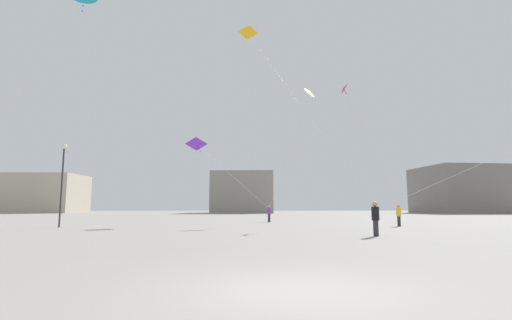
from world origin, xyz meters
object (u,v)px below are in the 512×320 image
(person_in_yellow, at_px, (399,214))
(lamppost_east, at_px, (63,173))
(person_in_black, at_px, (375,217))
(building_left_hall, at_px, (38,194))
(kite_crimson_diamond, at_px, (344,89))
(building_centre_hall, at_px, (244,193))
(person_in_purple, at_px, (269,213))
(kite_amber_delta, at_px, (252,39))
(kite_lime_diamond, at_px, (310,93))
(kite_violet_delta, at_px, (198,145))
(building_right_hall, at_px, (461,190))

(person_in_yellow, height_order, lamppost_east, lamppost_east)
(person_in_black, bearing_deg, building_left_hall, 158.56)
(kite_crimson_diamond, relative_size, building_left_hall, 0.53)
(kite_crimson_diamond, height_order, building_centre_hall, kite_crimson_diamond)
(person_in_purple, height_order, kite_crimson_diamond, kite_crimson_diamond)
(person_in_yellow, xyz_separation_m, kite_amber_delta, (-11.40, -6.03, 11.15))
(person_in_black, bearing_deg, kite_lime_diamond, 120.54)
(building_centre_hall, relative_size, lamppost_east, 3.10)
(kite_violet_delta, xyz_separation_m, building_left_hall, (-49.98, 67.08, -1.90))
(kite_amber_delta, xyz_separation_m, building_left_hall, (-54.55, 77.10, -7.09))
(kite_crimson_diamond, bearing_deg, building_right_hall, 52.24)
(kite_lime_diamond, bearing_deg, kite_crimson_diamond, -65.62)
(person_in_black, distance_m, kite_amber_delta, 13.22)
(person_in_yellow, distance_m, building_centre_hall, 70.27)
(kite_violet_delta, bearing_deg, building_centre_hall, 86.47)
(person_in_yellow, bearing_deg, kite_lime_diamond, 17.48)
(person_in_yellow, height_order, person_in_purple, person_in_yellow)
(building_centre_hall, xyz_separation_m, building_right_hall, (54.00, -6.52, 0.58))
(kite_crimson_diamond, distance_m, kite_lime_diamond, 5.77)
(person_in_purple, distance_m, building_centre_hall, 61.19)
(building_left_hall, height_order, lamppost_east, building_left_hall)
(person_in_yellow, relative_size, building_centre_hall, 0.09)
(kite_violet_delta, height_order, building_right_hall, building_right_hall)
(kite_violet_delta, bearing_deg, person_in_yellow, -14.03)
(building_centre_hall, bearing_deg, lamppost_east, -100.74)
(kite_lime_diamond, height_order, lamppost_east, kite_lime_diamond)
(person_in_black, bearing_deg, kite_crimson_diamond, 111.23)
(kite_violet_delta, bearing_deg, person_in_purple, 32.30)
(kite_amber_delta, bearing_deg, kite_lime_diamond, 67.97)
(building_left_hall, xyz_separation_m, building_centre_hall, (54.00, -1.96, 0.16))
(building_right_hall, height_order, lamppost_east, building_right_hall)
(kite_amber_delta, bearing_deg, lamppost_east, 159.25)
(person_in_black, distance_m, kite_crimson_diamond, 18.86)
(lamppost_east, bearing_deg, building_centre_hall, 79.26)
(kite_lime_diamond, distance_m, building_centre_hall, 59.98)
(kite_amber_delta, height_order, kite_crimson_diamond, kite_crimson_diamond)
(kite_lime_diamond, distance_m, building_left_hall, 86.71)
(person_in_yellow, relative_size, kite_violet_delta, 0.22)
(building_centre_hall, bearing_deg, building_right_hall, -6.88)
(person_in_yellow, distance_m, building_right_hall, 75.56)
(kite_amber_delta, height_order, building_left_hall, kite_amber_delta)
(kite_violet_delta, bearing_deg, building_left_hall, 126.69)
(kite_amber_delta, relative_size, kite_crimson_diamond, 0.98)
(kite_amber_delta, xyz_separation_m, kite_violet_delta, (-4.57, 10.02, -5.19))
(person_in_yellow, relative_size, building_left_hall, 0.08)
(building_right_hall, relative_size, lamppost_east, 3.30)
(kite_lime_diamond, bearing_deg, building_centre_hall, 96.87)
(person_in_yellow, height_order, building_right_hall, building_right_hall)
(kite_amber_delta, distance_m, kite_violet_delta, 12.17)
(person_in_black, relative_size, person_in_yellow, 1.05)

